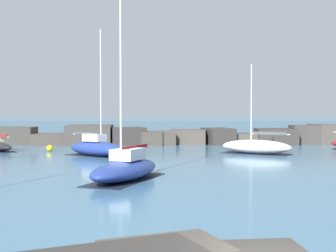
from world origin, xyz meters
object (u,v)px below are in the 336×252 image
sailboat_moored_0 (97,148)px  sailboat_moored_6 (256,147)px  sailboat_moored_5 (125,168)px  mooring_buoy_orange_near (50,148)px

sailboat_moored_0 → sailboat_moored_6: sailboat_moored_0 is taller
sailboat_moored_5 → sailboat_moored_6: bearing=54.3°
sailboat_moored_0 → mooring_buoy_orange_near: sailboat_moored_0 is taller
sailboat_moored_6 → sailboat_moored_5: bearing=-125.7°
mooring_buoy_orange_near → sailboat_moored_6: bearing=-9.9°
sailboat_moored_0 → sailboat_moored_6: bearing=6.0°
sailboat_moored_0 → sailboat_moored_5: bearing=-77.4°
sailboat_moored_0 → mooring_buoy_orange_near: bearing=136.1°
sailboat_moored_5 → mooring_buoy_orange_near: (-8.18, 18.85, -0.36)m
sailboat_moored_5 → mooring_buoy_orange_near: bearing=113.5°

